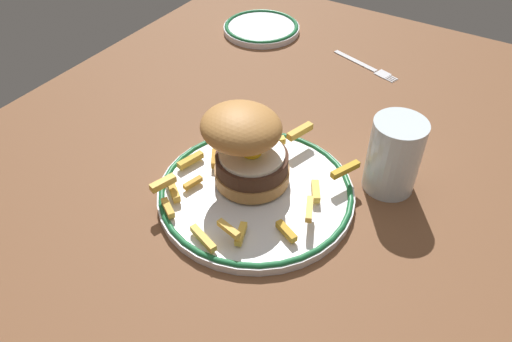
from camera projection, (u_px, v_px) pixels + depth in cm
name	position (u px, v px, depth cm)	size (l,w,h in cm)	color
ground_plane	(290.00, 195.00, 69.23)	(118.70, 99.72, 4.00)	brown
dinner_plate	(256.00, 192.00, 65.69)	(26.19, 26.19, 1.60)	silver
burger	(246.00, 145.00, 62.89)	(13.09, 12.84, 11.39)	#B17941
fries_pile	(246.00, 176.00, 65.28)	(25.45, 22.06, 2.99)	gold
water_glass	(393.00, 159.00, 64.86)	(6.98, 6.98, 10.54)	silver
side_plate	(261.00, 28.00, 102.00)	(15.71, 15.71, 1.60)	silver
fork	(366.00, 66.00, 91.70)	(5.65, 14.15, 0.36)	silver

